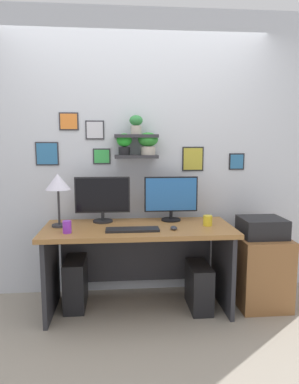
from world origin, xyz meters
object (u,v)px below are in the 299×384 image
drawer_cabinet (260,270)px  coffee_mug (208,221)px  desk_lamp (58,184)px  computer_tower_right (199,286)px  desk (138,248)px  computer_mouse (174,228)px  monitor_right (171,197)px  printer (262,227)px  computer_tower_left (76,283)px  monitor_left (103,198)px  keyboard (132,230)px  pen_cup (67,227)px

drawer_cabinet → coffee_mug: bearing=-178.3°
desk_lamp → computer_tower_right: desk_lamp is taller
desk → computer_tower_right: 0.64m
computer_mouse → desk_lamp: 1.05m
monitor_right → printer: bearing=-15.4°
computer_mouse → computer_tower_left: size_ratio=0.20×
drawer_cabinet → computer_tower_left: bearing=176.7°
monitor_left → coffee_mug: (0.92, -0.23, -0.18)m
monitor_right → computer_mouse: (-0.03, -0.35, -0.21)m
desk → monitor_left: size_ratio=3.28×
computer_tower_left → computer_tower_right: size_ratio=1.10×
monitor_left → monitor_right: size_ratio=1.01×
keyboard → computer_tower_right: bearing=10.0°
desk_lamp → monitor_left: bearing=22.6°
coffee_mug → computer_tower_right: size_ratio=0.22×
desk_lamp → coffee_mug: bearing=-3.5°
pen_cup → computer_tower_right: 1.28m
printer → desk: bearing=177.2°
computer_tower_right → coffee_mug: bearing=14.6°
monitor_left → pen_cup: 0.49m
computer_mouse → printer: bearing=9.2°
keyboard → coffee_mug: bearing=10.5°
computer_tower_right → drawer_cabinet: bearing=3.3°
drawer_cabinet → printer: size_ratio=1.67×
coffee_mug → computer_tower_right: coffee_mug is taller
monitor_right → computer_mouse: monitor_right is taller
coffee_mug → pen_cup: pen_cup is taller
drawer_cabinet → desk: bearing=177.2°
coffee_mug → computer_tower_left: coffee_mug is taller
monitor_left → drawer_cabinet: size_ratio=0.78×
pen_cup → monitor_right: bearing=22.8°
computer_tower_left → monitor_right: bearing=7.9°
coffee_mug → pen_cup: bearing=-173.1°
keyboard → drawer_cabinet: size_ratio=0.69×
monitor_right → computer_mouse: bearing=-94.5°
computer_mouse → drawer_cabinet: size_ratio=0.14×
monitor_left → computer_tower_right: (0.85, -0.25, -0.77)m
desk → keyboard: size_ratio=3.72×
computer_tower_right → pen_cup: bearing=-173.6°
desk → computer_mouse: 0.41m
computer_mouse → computer_tower_right: size_ratio=0.22×
monitor_right → drawer_cabinet: monitor_right is taller
keyboard → pen_cup: (-0.53, -0.02, 0.04)m
computer_mouse → desk_lamp: (-0.97, 0.20, 0.35)m
printer → computer_tower_right: 0.77m
keyboard → printer: size_ratio=1.16×
coffee_mug → drawer_cabinet: (0.50, 0.01, -0.48)m
drawer_cabinet → computer_tower_left: (-1.67, 0.10, -0.10)m
desk → desk_lamp: bearing=179.2°
monitor_right → drawer_cabinet: 1.05m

